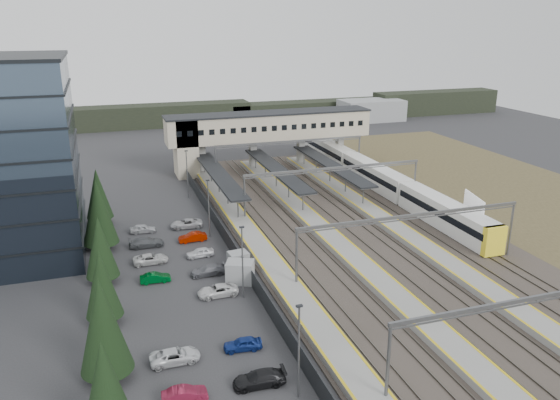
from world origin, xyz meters
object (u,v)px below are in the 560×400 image
object	(u,v)px
relay_cabin_near	(240,272)
relay_cabin_far	(238,260)
footbridge	(256,130)
billboard	(474,208)
train	(376,177)

from	to	relation	value
relay_cabin_near	relay_cabin_far	distance (m)	3.55
footbridge	billboard	distance (m)	46.06
relay_cabin_far	footbridge	bearing A→B (deg)	71.41
relay_cabin_near	billboard	bearing A→B (deg)	7.90
relay_cabin_near	footbridge	distance (m)	49.27
relay_cabin_near	billboard	world-z (taller)	billboard
relay_cabin_far	billboard	xyz separation A→B (m)	(33.63, 1.29, 2.56)
train	billboard	size ratio (longest dim) A/B	10.33
footbridge	train	bearing A→B (deg)	-49.19
relay_cabin_far	train	size ratio (longest dim) A/B	0.04
footbridge	billboard	xyz separation A→B (m)	(19.18, -41.65, -4.34)
relay_cabin_near	billboard	size ratio (longest dim) A/B	0.59
train	billboard	distance (m)	23.00
relay_cabin_far	billboard	bearing A→B (deg)	2.19
relay_cabin_near	train	distance (m)	41.79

